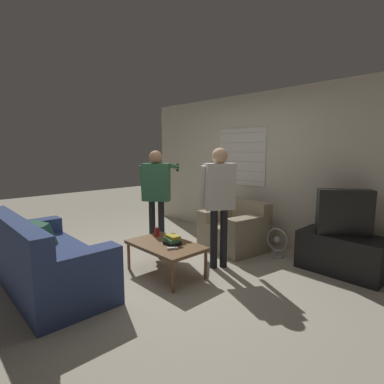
{
  "coord_description": "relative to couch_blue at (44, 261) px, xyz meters",
  "views": [
    {
      "loc": [
        3.03,
        -2.37,
        1.6
      ],
      "look_at": [
        -0.01,
        0.52,
        1.0
      ],
      "focal_mm": 28.0,
      "sensor_mm": 36.0,
      "label": 1
    }
  ],
  "objects": [
    {
      "name": "ground_plane",
      "position": [
        0.54,
        1.34,
        -0.32
      ],
      "size": [
        16.0,
        16.0,
        0.0
      ],
      "primitive_type": "plane",
      "color": "#B2A893"
    },
    {
      "name": "wall_back",
      "position": [
        0.53,
        3.36,
        0.96
      ],
      "size": [
        5.2,
        0.08,
        2.55
      ],
      "color": "beige",
      "rests_on": "ground_plane"
    },
    {
      "name": "couch_blue",
      "position": [
        0.0,
        0.0,
        0.0
      ],
      "size": [
        1.93,
        0.86,
        0.86
      ],
      "rotation": [
        0.0,
        0.0,
        -0.01
      ],
      "color": "navy",
      "rests_on": "ground_plane"
    },
    {
      "name": "armchair_beige",
      "position": [
        0.63,
        2.73,
        -0.01
      ],
      "size": [
        1.06,
        0.91,
        0.77
      ],
      "rotation": [
        0.0,
        0.0,
        2.98
      ],
      "color": "gray",
      "rests_on": "ground_plane"
    },
    {
      "name": "coffee_table",
      "position": [
        0.65,
        1.27,
        0.04
      ],
      "size": [
        1.01,
        0.61,
        0.4
      ],
      "color": "brown",
      "rests_on": "ground_plane"
    },
    {
      "name": "tv_stand",
      "position": [
        2.19,
        2.96,
        -0.07
      ],
      "size": [
        1.03,
        0.53,
        0.51
      ],
      "color": "black",
      "rests_on": "ground_plane"
    },
    {
      "name": "tv",
      "position": [
        2.19,
        2.96,
        0.48
      ],
      "size": [
        0.65,
        0.53,
        0.59
      ],
      "rotation": [
        0.0,
        0.0,
        3.74
      ],
      "color": "black",
      "rests_on": "tv_stand"
    },
    {
      "name": "person_left_standing",
      "position": [
        -0.23,
        1.8,
        0.68
      ],
      "size": [
        0.51,
        0.82,
        1.58
      ],
      "rotation": [
        0.0,
        0.0,
        0.66
      ],
      "color": "black",
      "rests_on": "ground_plane"
    },
    {
      "name": "person_right_standing",
      "position": [
        0.97,
        1.93,
        0.7
      ],
      "size": [
        0.54,
        0.71,
        1.62
      ],
      "rotation": [
        0.0,
        0.0,
        1.04
      ],
      "color": "black",
      "rests_on": "ground_plane"
    },
    {
      "name": "book_stack",
      "position": [
        0.73,
        1.31,
        0.14
      ],
      "size": [
        0.24,
        0.18,
        0.12
      ],
      "color": "black",
      "rests_on": "coffee_table"
    },
    {
      "name": "soda_can",
      "position": [
        0.3,
        1.39,
        0.14
      ],
      "size": [
        0.07,
        0.07,
        0.13
      ],
      "color": "red",
      "rests_on": "coffee_table"
    },
    {
      "name": "spare_remote",
      "position": [
        0.88,
        1.2,
        0.09
      ],
      "size": [
        0.1,
        0.13,
        0.02
      ],
      "rotation": [
        0.0,
        0.0,
        -0.51
      ],
      "color": "white",
      "rests_on": "coffee_table"
    },
    {
      "name": "floor_fan",
      "position": [
        1.32,
        2.85,
        -0.1
      ],
      "size": [
        0.35,
        0.2,
        0.44
      ],
      "color": "#A8A8AD",
      "rests_on": "ground_plane"
    }
  ]
}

